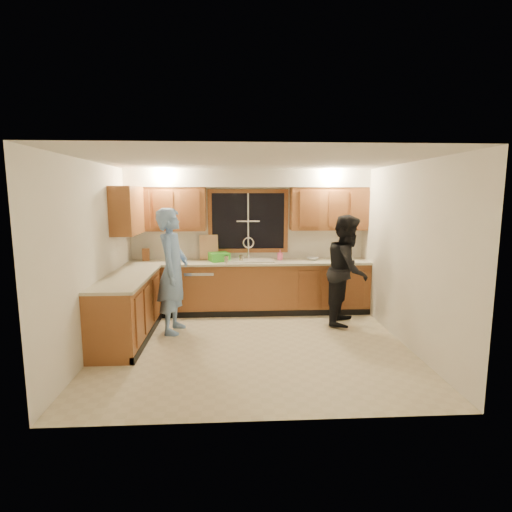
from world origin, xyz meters
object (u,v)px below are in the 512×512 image
(sink, at_px, (249,264))
(soap_bottle, at_px, (280,255))
(bowl, at_px, (313,259))
(man, at_px, (173,271))
(dishwasher, at_px, (201,290))
(woman, at_px, (347,270))
(stove, at_px, (116,321))
(knife_block, at_px, (146,255))
(dish_crate, at_px, (219,257))

(sink, height_order, soap_bottle, sink)
(bowl, bearing_deg, man, -156.67)
(dishwasher, relative_size, woman, 0.47)
(bowl, bearing_deg, dishwasher, -178.60)
(stove, xyz_separation_m, soap_bottle, (2.36, 1.91, 0.56))
(knife_block, bearing_deg, man, -65.38)
(soap_bottle, distance_m, bowl, 0.59)
(sink, bearing_deg, knife_block, 175.64)
(sink, xyz_separation_m, bowl, (1.14, 0.03, 0.08))
(stove, relative_size, bowl, 4.45)
(stove, distance_m, man, 1.17)
(woman, distance_m, knife_block, 3.47)
(man, bearing_deg, bowl, -59.58)
(stove, distance_m, soap_bottle, 3.08)
(knife_block, distance_m, dish_crate, 1.30)
(dishwasher, distance_m, man, 1.14)
(dish_crate, relative_size, soap_bottle, 1.74)
(soap_bottle, height_order, bowl, soap_bottle)
(man, bearing_deg, soap_bottle, -51.87)
(woman, bearing_deg, soap_bottle, 75.69)
(woman, relative_size, knife_block, 8.09)
(sink, distance_m, man, 1.53)
(dish_crate, bearing_deg, stove, -124.72)
(knife_block, relative_size, bowl, 1.07)
(dish_crate, bearing_deg, woman, -19.57)
(bowl, bearing_deg, dish_crate, -179.63)
(soap_bottle, bearing_deg, dish_crate, -176.95)
(stove, height_order, knife_block, knife_block)
(bowl, bearing_deg, soap_bottle, 175.40)
(sink, relative_size, man, 0.46)
(stove, bearing_deg, dish_crate, 55.28)
(dishwasher, bearing_deg, soap_bottle, 3.86)
(dishwasher, relative_size, man, 0.44)
(knife_block, bearing_deg, dish_crate, -10.11)
(sink, relative_size, stove, 0.96)
(man, bearing_deg, sink, -43.60)
(dishwasher, bearing_deg, bowl, 1.40)
(knife_block, xyz_separation_m, dish_crate, (1.29, -0.11, -0.03))
(woman, xyz_separation_m, knife_block, (-3.36, 0.85, 0.15))
(man, distance_m, knife_block, 1.27)
(man, relative_size, soap_bottle, 10.18)
(woman, distance_m, dish_crate, 2.20)
(dishwasher, height_order, stove, stove)
(stove, bearing_deg, sink, 45.39)
(woman, distance_m, soap_bottle, 1.28)
(woman, relative_size, bowl, 8.69)
(dishwasher, height_order, man, man)
(sink, xyz_separation_m, dish_crate, (-0.52, 0.02, 0.13))
(sink, bearing_deg, woman, -24.68)
(man, height_order, bowl, man)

